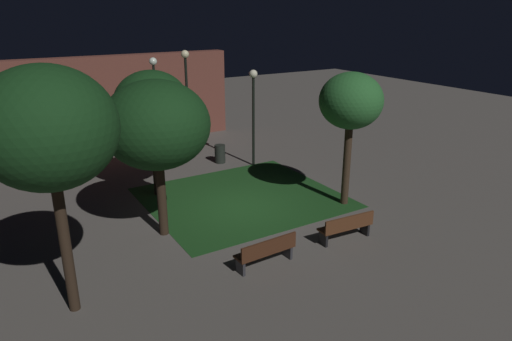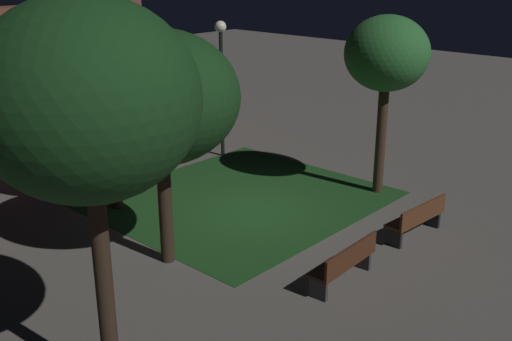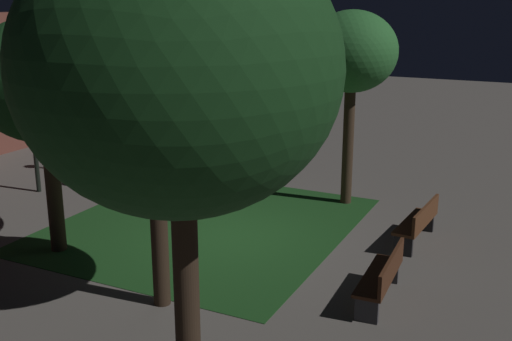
# 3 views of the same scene
# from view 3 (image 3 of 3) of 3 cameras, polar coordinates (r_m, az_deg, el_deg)

# --- Properties ---
(ground_plane) EXTENTS (60.00, 60.00, 0.00)m
(ground_plane) POSITION_cam_3_polar(r_m,az_deg,el_deg) (13.62, -2.44, -6.16)
(ground_plane) COLOR #56514C
(grass_lawn) EXTENTS (6.99, 6.34, 0.01)m
(grass_lawn) POSITION_cam_3_polar(r_m,az_deg,el_deg) (14.37, -4.72, -5.00)
(grass_lawn) COLOR #194219
(grass_lawn) RESTS_ON ground
(bench_by_lamp) EXTENTS (1.82, 0.55, 0.88)m
(bench_by_lamp) POSITION_cam_3_polar(r_m,az_deg,el_deg) (10.90, 11.71, -9.56)
(bench_by_lamp) COLOR #422314
(bench_by_lamp) RESTS_ON ground
(bench_lawn_edge) EXTENTS (1.83, 0.61, 0.88)m
(bench_lawn_edge) POSITION_cam_3_polar(r_m,az_deg,el_deg) (13.57, 14.89, -4.63)
(bench_lawn_edge) COLOR #512D19
(bench_lawn_edge) RESTS_ON ground
(tree_near_wall) EXTENTS (2.76, 2.76, 4.77)m
(tree_near_wall) POSITION_cam_3_polar(r_m,az_deg,el_deg) (12.70, -19.11, 7.82)
(tree_near_wall) COLOR #38281C
(tree_near_wall) RESTS_ON ground
(tree_back_left) EXTENTS (3.21, 3.21, 4.92)m
(tree_back_left) POSITION_cam_3_polar(r_m,az_deg,el_deg) (9.82, -9.53, 6.66)
(tree_back_left) COLOR #2D2116
(tree_back_left) RESTS_ON ground
(tree_right_canopy) EXTENTS (2.95, 2.95, 5.80)m
(tree_right_canopy) POSITION_cam_3_polar(r_m,az_deg,el_deg) (5.58, -7.15, 9.06)
(tree_right_canopy) COLOR #2D2116
(tree_right_canopy) RESTS_ON ground
(tree_back_right) EXTENTS (2.21, 2.21, 4.82)m
(tree_back_right) POSITION_cam_3_polar(r_m,az_deg,el_deg) (15.22, 8.88, 10.66)
(tree_back_right) COLOR #38281C
(tree_back_right) RESTS_ON ground
(lamp_post_plaza_east) EXTENTS (0.36, 0.36, 5.10)m
(lamp_post_plaza_east) POSITION_cam_3_polar(r_m,az_deg,el_deg) (17.06, -20.53, 9.15)
(lamp_post_plaza_east) COLOR black
(lamp_post_plaza_east) RESTS_ON ground
(lamp_post_plaza_west) EXTENTS (0.36, 0.36, 4.35)m
(lamp_post_plaza_west) POSITION_cam_3_polar(r_m,az_deg,el_deg) (17.25, -9.84, 8.50)
(lamp_post_plaza_west) COLOR black
(lamp_post_plaza_west) RESTS_ON ground
(trash_bin) EXTENTS (0.49, 0.49, 0.85)m
(trash_bin) POSITION_cam_3_polar(r_m,az_deg,el_deg) (17.58, -14.66, -0.14)
(trash_bin) COLOR black
(trash_bin) RESTS_ON ground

